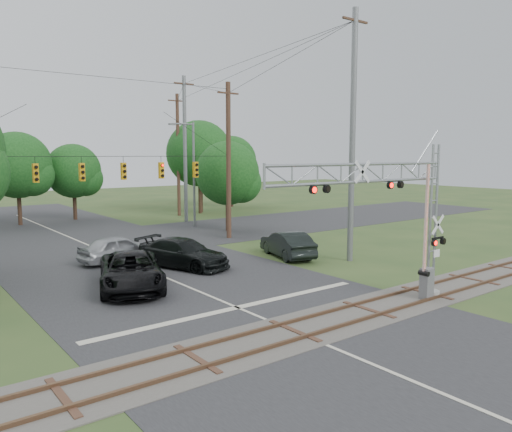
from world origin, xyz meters
TOP-DOWN VIEW (x-y plane):
  - ground at (0.00, 0.00)m, footprint 160.00×160.00m
  - road_main at (0.00, 10.00)m, footprint 14.00×90.00m
  - road_cross at (0.00, 24.00)m, footprint 90.00×12.00m
  - railroad_track at (0.00, 2.00)m, footprint 90.00×3.20m
  - crossing_gantry at (4.88, 1.64)m, footprint 9.88×0.85m
  - traffic_signal_span at (0.91, 20.00)m, footprint 19.34×0.36m
  - pickup_black at (-2.21, 10.95)m, footprint 4.76×6.67m
  - car_dark at (1.92, 13.43)m, footprint 4.16×5.99m
  - sedan_silver at (-0.39, 16.94)m, footprint 4.85×2.52m
  - suv_dark at (8.37, 12.02)m, footprint 2.95×5.12m
  - streetlight at (10.31, 26.75)m, footprint 2.40×0.25m
  - utility_poles at (3.60, 22.58)m, footprint 27.37×25.96m
  - treeline at (-0.34, 33.17)m, footprint 55.28×27.97m

SIDE VIEW (x-z plane):
  - ground at x=0.00m, z-range 0.00..0.00m
  - road_main at x=0.00m, z-range 0.00..0.02m
  - road_cross at x=0.00m, z-range 0.00..0.02m
  - railroad_track at x=0.00m, z-range -0.05..0.11m
  - sedan_silver at x=-0.39m, z-range 0.00..1.58m
  - suv_dark at x=8.37m, z-range 0.00..1.60m
  - car_dark at x=1.92m, z-range 0.00..1.61m
  - pickup_black at x=-2.21m, z-range 0.00..1.69m
  - crossing_gantry at x=4.88m, z-range 0.79..7.48m
  - streetlight at x=10.31m, z-range 0.53..9.53m
  - traffic_signal_span at x=0.91m, z-range -0.10..11.40m
  - treeline at x=-0.34m, z-range 0.83..10.85m
  - utility_poles at x=3.60m, z-range -0.86..13.57m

